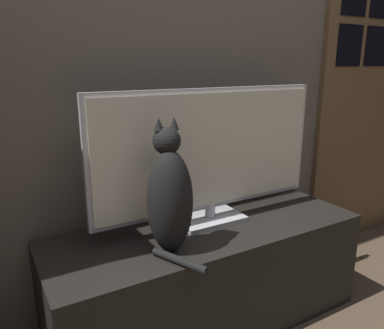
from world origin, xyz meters
The scene contains 5 objects.
wall_back centered at (0.00, 1.22, 1.30)m, with size 4.80×0.05×2.60m.
tv_stand centered at (0.00, 0.94, 0.23)m, with size 1.36×0.49×0.45m.
tv centered at (0.04, 0.99, 0.75)m, with size 1.06×0.17×0.58m.
cat centered at (-0.22, 0.84, 0.66)m, with size 0.19×0.31×0.49m.
door centered at (1.32, 1.18, 1.05)m, with size 0.84×0.04×2.05m.
Camera 1 is at (-0.79, -0.29, 1.12)m, focal length 35.00 mm.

